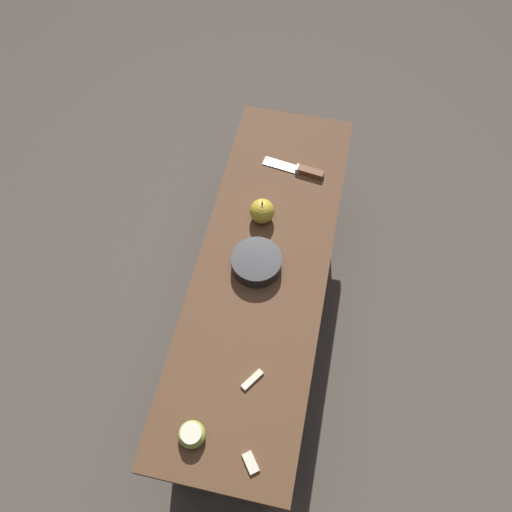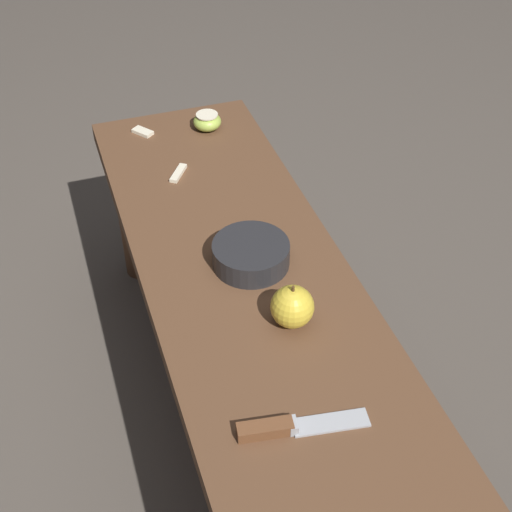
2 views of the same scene
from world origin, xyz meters
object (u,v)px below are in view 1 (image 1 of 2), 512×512
at_px(knife, 302,170).
at_px(apple_whole, 262,211).
at_px(wooden_bench, 262,279).
at_px(apple_cut, 192,434).
at_px(bowl, 256,262).

bearing_deg(knife, apple_whole, 74.77).
height_order(wooden_bench, apple_whole, apple_whole).
xyz_separation_m(apple_cut, bowl, (-0.47, 0.05, 0.00)).
relative_size(apple_whole, apple_cut, 1.27).
xyz_separation_m(wooden_bench, apple_whole, (-0.15, -0.03, 0.13)).
bearing_deg(apple_cut, bowl, 173.83).
xyz_separation_m(wooden_bench, bowl, (0.01, -0.02, 0.11)).
distance_m(apple_cut, bowl, 0.48).
distance_m(wooden_bench, apple_cut, 0.50).
xyz_separation_m(wooden_bench, apple_cut, (0.48, -0.07, 0.11)).
relative_size(wooden_bench, knife, 6.03).
bearing_deg(wooden_bench, apple_cut, -7.92).
distance_m(knife, apple_whole, 0.22).
bearing_deg(bowl, knife, 169.14).
relative_size(wooden_bench, bowl, 8.43).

